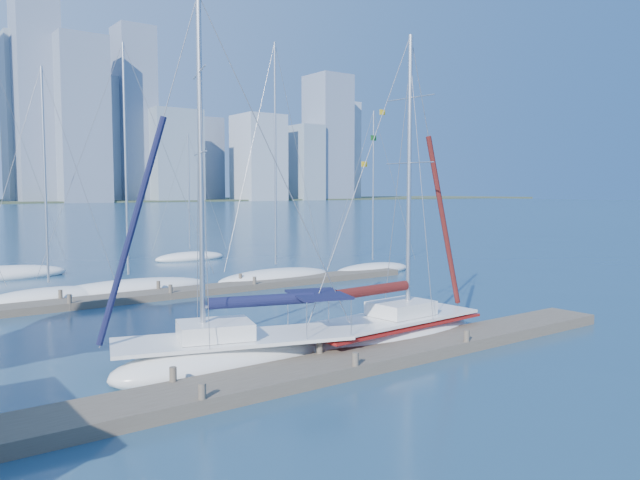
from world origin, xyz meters
TOP-DOWN VIEW (x-y plane):
  - ground at (0.00, 0.00)m, footprint 700.00×700.00m
  - near_dock at (0.00, 0.00)m, footprint 26.00×2.00m
  - far_dock at (2.00, 16.00)m, footprint 30.00×1.80m
  - sailboat_navy at (-2.30, 2.47)m, footprint 8.47×4.89m
  - sailboat_maroon at (3.98, 1.83)m, footprint 8.09×3.07m
  - bg_boat_1 at (-4.23, 18.09)m, footprint 6.69×3.38m
  - bg_boat_2 at (-0.13, 18.18)m, footprint 9.46×5.34m
  - bg_boat_3 at (8.80, 17.35)m, footprint 8.27×3.72m
  - bg_boat_5 at (16.42, 17.00)m, footprint 6.52×4.15m
  - bg_boat_7 at (9.67, 31.67)m, footprint 6.19×3.93m

SIDE VIEW (x-z plane):
  - ground at x=0.00m, z-range 0.00..0.00m
  - far_dock at x=2.00m, z-range 0.00..0.36m
  - near_dock at x=0.00m, z-range 0.00..0.40m
  - bg_boat_7 at x=9.67m, z-range -5.00..5.45m
  - bg_boat_5 at x=16.42m, z-range -5.40..5.87m
  - bg_boat_1 at x=-4.23m, z-range -5.75..6.28m
  - bg_boat_2 at x=-0.13m, z-range -6.62..7.16m
  - bg_boat_3 at x=8.80m, z-range -7.15..7.73m
  - sailboat_maroon at x=3.98m, z-range -5.01..6.88m
  - sailboat_navy at x=-2.30m, z-range -5.10..7.00m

